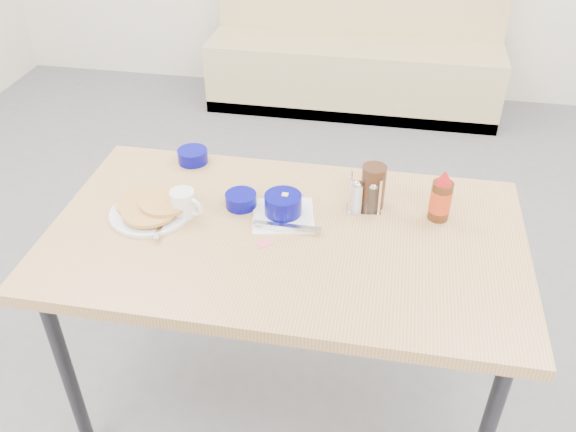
% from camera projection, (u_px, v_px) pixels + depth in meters
% --- Properties ---
extents(booth_bench, '(1.90, 0.56, 1.22)m').
position_uv_depth(booth_bench, '(355.00, 53.00, 4.06)').
color(booth_bench, tan).
rests_on(booth_bench, ground).
extents(dining_table, '(1.40, 0.80, 0.76)m').
position_uv_depth(dining_table, '(285.00, 249.00, 1.83)').
color(dining_table, tan).
rests_on(dining_table, ground).
extents(pancake_plate, '(0.25, 0.26, 0.04)m').
position_uv_depth(pancake_plate, '(152.00, 208.00, 1.87)').
color(pancake_plate, white).
rests_on(pancake_plate, dining_table).
extents(coffee_mug, '(0.11, 0.08, 0.09)m').
position_uv_depth(coffee_mug, '(184.00, 204.00, 1.84)').
color(coffee_mug, white).
rests_on(coffee_mug, dining_table).
extents(grits_setting, '(0.24, 0.22, 0.08)m').
position_uv_depth(grits_setting, '(283.00, 208.00, 1.84)').
color(grits_setting, white).
rests_on(grits_setting, dining_table).
extents(creamer_bowl, '(0.10, 0.10, 0.05)m').
position_uv_depth(creamer_bowl, '(193.00, 156.00, 2.11)').
color(creamer_bowl, '#050575').
rests_on(creamer_bowl, dining_table).
extents(butter_bowl, '(0.10, 0.10, 0.04)m').
position_uv_depth(butter_bowl, '(241.00, 200.00, 1.90)').
color(butter_bowl, '#050575').
rests_on(butter_bowl, dining_table).
extents(amber_tumbler, '(0.08, 0.08, 0.14)m').
position_uv_depth(amber_tumbler, '(373.00, 187.00, 1.87)').
color(amber_tumbler, '#381F12').
rests_on(amber_tumbler, dining_table).
extents(condiment_caddy, '(0.11, 0.07, 0.13)m').
position_uv_depth(condiment_caddy, '(364.00, 198.00, 1.87)').
color(condiment_caddy, silver).
rests_on(condiment_caddy, dining_table).
extents(syrup_bottle, '(0.06, 0.06, 0.17)m').
position_uv_depth(syrup_bottle, '(441.00, 198.00, 1.81)').
color(syrup_bottle, '#47230F').
rests_on(syrup_bottle, dining_table).
extents(sugar_wrapper, '(0.05, 0.05, 0.00)m').
position_uv_depth(sugar_wrapper, '(265.00, 244.00, 1.75)').
color(sugar_wrapper, '#FB536F').
rests_on(sugar_wrapper, dining_table).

